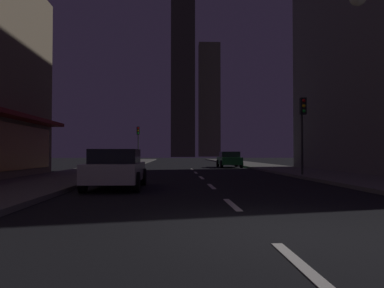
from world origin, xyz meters
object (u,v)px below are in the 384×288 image
(car_parked_near, at_px, (116,168))
(traffic_light_near_right, at_px, (303,118))
(traffic_light_far_left, at_px, (138,137))
(street_lamp_right, at_px, (382,39))
(car_parked_far, at_px, (229,159))
(fire_hydrant_far_left, at_px, (121,163))

(car_parked_near, height_order, traffic_light_near_right, traffic_light_near_right)
(car_parked_near, bearing_deg, traffic_light_far_left, 93.81)
(traffic_light_near_right, distance_m, street_lamp_right, 8.15)
(car_parked_far, height_order, traffic_light_far_left, traffic_light_far_left)
(car_parked_near, distance_m, street_lamp_right, 10.16)
(car_parked_far, bearing_deg, traffic_light_far_left, 137.11)
(car_parked_far, relative_size, traffic_light_near_right, 1.01)
(car_parked_far, height_order, traffic_light_near_right, traffic_light_near_right)
(fire_hydrant_far_left, relative_size, traffic_light_near_right, 0.16)
(traffic_light_near_right, xyz_separation_m, traffic_light_far_left, (-11.00, 22.57, 0.00))
(car_parked_near, distance_m, car_parked_far, 21.32)
(traffic_light_near_right, bearing_deg, car_parked_far, 97.67)
(street_lamp_right, bearing_deg, traffic_light_near_right, 89.13)
(car_parked_near, relative_size, traffic_light_near_right, 1.01)
(car_parked_far, bearing_deg, traffic_light_near_right, -82.33)
(traffic_light_far_left, bearing_deg, traffic_light_near_right, -64.02)
(traffic_light_near_right, relative_size, traffic_light_far_left, 1.00)
(car_parked_near, bearing_deg, car_parked_far, 70.26)
(traffic_light_near_right, bearing_deg, fire_hydrant_far_left, 134.56)
(car_parked_far, xyz_separation_m, traffic_light_near_right, (1.90, -14.12, 2.45))
(car_parked_far, xyz_separation_m, street_lamp_right, (1.78, -22.05, 4.33))
(fire_hydrant_far_left, relative_size, traffic_light_far_left, 0.16)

